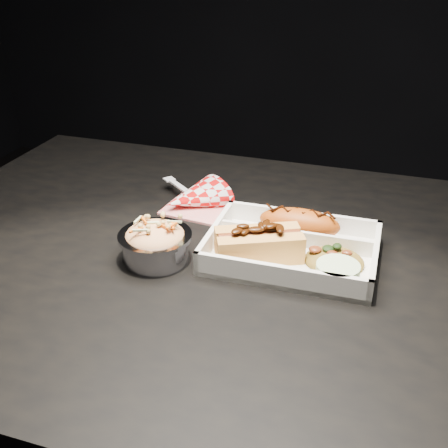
{
  "coord_description": "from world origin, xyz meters",
  "views": [
    {
      "loc": [
        0.18,
        -0.7,
        1.2
      ],
      "look_at": [
        -0.04,
        -0.02,
        0.81
      ],
      "focal_mm": 45.0,
      "sensor_mm": 36.0,
      "label": 1
    }
  ],
  "objects": [
    {
      "name": "foil_coleslaw_cup",
      "position": [
        -0.14,
        -0.05,
        0.78
      ],
      "size": [
        0.11,
        0.11,
        0.07
      ],
      "color": "silver",
      "rests_on": "dining_table"
    },
    {
      "name": "napkin_fork",
      "position": [
        -0.15,
        0.13,
        0.77
      ],
      "size": [
        0.16,
        0.15,
        0.1
      ],
      "rotation": [
        0.0,
        0.0,
        -0.68
      ],
      "color": "red",
      "rests_on": "dining_table"
    },
    {
      "name": "food_tray",
      "position": [
        0.05,
        0.02,
        0.76
      ],
      "size": [
        0.25,
        0.18,
        0.04
      ],
      "rotation": [
        0.0,
        0.0,
        0.01
      ],
      "color": "silver",
      "rests_on": "dining_table"
    },
    {
      "name": "dining_table",
      "position": [
        0.0,
        0.0,
        0.66
      ],
      "size": [
        1.2,
        0.8,
        0.75
      ],
      "color": "black",
      "rests_on": "ground"
    },
    {
      "name": "fried_rice_mound",
      "position": [
        0.12,
        0.01,
        0.77
      ],
      "size": [
        0.09,
        0.07,
        0.03
      ],
      "primitive_type": "ellipsoid",
      "rotation": [
        0.0,
        0.0,
        0.01
      ],
      "color": "olive",
      "rests_on": "food_tray"
    },
    {
      "name": "cupcake_liner",
      "position": [
        0.13,
        -0.04,
        0.77
      ],
      "size": [
        0.06,
        0.06,
        0.03
      ],
      "primitive_type": "cylinder",
      "color": "beige",
      "rests_on": "food_tray"
    },
    {
      "name": "fried_pastry",
      "position": [
        0.05,
        0.07,
        0.78
      ],
      "size": [
        0.13,
        0.05,
        0.05
      ],
      "primitive_type": "ellipsoid",
      "rotation": [
        0.0,
        0.0,
        0.01
      ],
      "color": "#A64710",
      "rests_on": "food_tray"
    },
    {
      "name": "hotdog",
      "position": [
        0.01,
        -0.01,
        0.78
      ],
      "size": [
        0.14,
        0.11,
        0.06
      ],
      "rotation": [
        0.0,
        0.0,
        0.44
      ],
      "color": "#E4A04D",
      "rests_on": "food_tray"
    }
  ]
}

